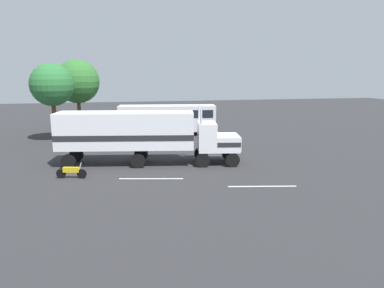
# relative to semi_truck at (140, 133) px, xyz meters

# --- Properties ---
(ground_plane) EXTENTS (120.00, 120.00, 0.00)m
(ground_plane) POSITION_rel_semi_truck_xyz_m (6.34, -0.60, -2.52)
(ground_plane) COLOR #2D2D30
(lane_stripe_near) EXTENTS (4.35, 1.02, 0.01)m
(lane_stripe_near) POSITION_rel_semi_truck_xyz_m (0.44, -4.10, -2.52)
(lane_stripe_near) COLOR silver
(lane_stripe_near) RESTS_ON ground_plane
(lane_stripe_mid) EXTENTS (4.36, 0.93, 0.01)m
(lane_stripe_mid) POSITION_rel_semi_truck_xyz_m (7.29, -7.15, -2.52)
(lane_stripe_mid) COLOR silver
(lane_stripe_mid) RESTS_ON ground_plane
(semi_truck) EXTENTS (14.38, 4.81, 4.50)m
(semi_truck) POSITION_rel_semi_truck_xyz_m (0.00, 0.00, 0.00)
(semi_truck) COLOR white
(semi_truck) RESTS_ON ground_plane
(person_bystander) EXTENTS (0.34, 0.46, 1.63)m
(person_bystander) POSITION_rel_semi_truck_xyz_m (0.58, 2.67, -1.63)
(person_bystander) COLOR black
(person_bystander) RESTS_ON ground_plane
(parked_bus) EXTENTS (11.24, 3.96, 3.40)m
(parked_bus) POSITION_rel_semi_truck_xyz_m (3.80, 12.80, -0.46)
(parked_bus) COLOR silver
(parked_bus) RESTS_ON ground_plane
(motorcycle) EXTENTS (2.08, 0.58, 1.12)m
(motorcycle) POSITION_rel_semi_truck_xyz_m (-4.92, -2.89, -2.04)
(motorcycle) COLOR black
(motorcycle) RESTS_ON ground_plane
(tree_left) EXTENTS (4.41, 4.41, 8.09)m
(tree_left) POSITION_rel_semi_truck_xyz_m (-8.26, 11.45, 3.33)
(tree_left) COLOR brown
(tree_left) RESTS_ON ground_plane
(tree_center) EXTENTS (5.25, 5.25, 8.65)m
(tree_center) POSITION_rel_semi_truck_xyz_m (-6.44, 17.84, 3.48)
(tree_center) COLOR brown
(tree_center) RESTS_ON ground_plane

